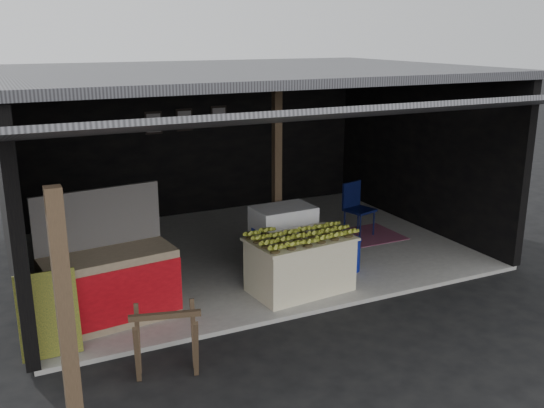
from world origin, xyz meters
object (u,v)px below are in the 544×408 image
sawhorse (166,336)px  plastic_chair (356,204)px  white_crate (283,239)px  banana_table (300,264)px  neighbor_stall (110,284)px  water_barrel (349,255)px

sawhorse → plastic_chair: 5.25m
white_crate → sawhorse: white_crate is taller
banana_table → neighbor_stall: 2.56m
plastic_chair → sawhorse: bearing=-160.8°
neighbor_stall → plastic_chair: size_ratio=1.76×
neighbor_stall → plastic_chair: (4.60, 1.55, 0.06)m
banana_table → plastic_chair: plastic_chair is taller
banana_table → neighbor_stall: neighbor_stall is taller
sawhorse → plastic_chair: plastic_chair is taller
water_barrel → banana_table: bearing=-162.0°
white_crate → sawhorse: bearing=-142.4°
banana_table → sawhorse: 2.57m
plastic_chair → neighbor_stall: bearing=-176.9°
neighbor_stall → plastic_chair: bearing=11.8°
plastic_chair → white_crate: bearing=-168.9°
neighbor_stall → water_barrel: 3.59m
water_barrel → plastic_chair: size_ratio=0.51×
water_barrel → sawhorse: bearing=-154.5°
banana_table → plastic_chair: size_ratio=1.58×
banana_table → sawhorse: (-2.26, -1.23, 0.01)m
neighbor_stall → water_barrel: neighbor_stall is taller
white_crate → plastic_chair: 2.14m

